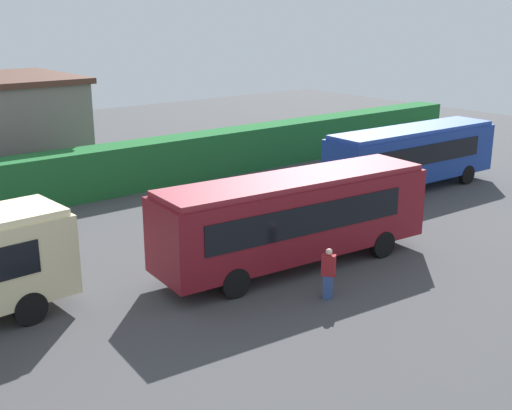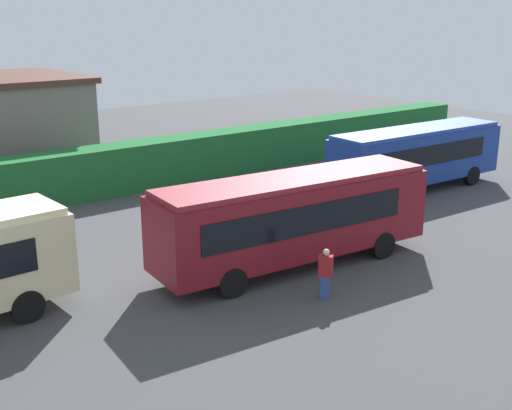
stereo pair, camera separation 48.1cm
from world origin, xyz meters
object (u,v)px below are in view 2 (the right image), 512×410
(bus_maroon, at_px, (294,215))
(person_right, at_px, (326,273))
(bus_blue, at_px, (416,155))
(person_far, at_px, (391,155))

(bus_maroon, bearing_deg, person_right, -105.78)
(bus_maroon, relative_size, person_right, 6.34)
(bus_blue, bearing_deg, person_far, 62.05)
(person_far, bearing_deg, bus_maroon, 124.20)
(bus_blue, distance_m, person_right, 14.45)
(bus_maroon, height_order, person_right, bus_maroon)
(person_right, relative_size, person_far, 0.91)
(bus_blue, distance_m, person_far, 3.85)
(bus_maroon, xyz_separation_m, person_right, (-1.05, -2.75, -1.00))
(bus_maroon, distance_m, bus_blue, 12.34)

